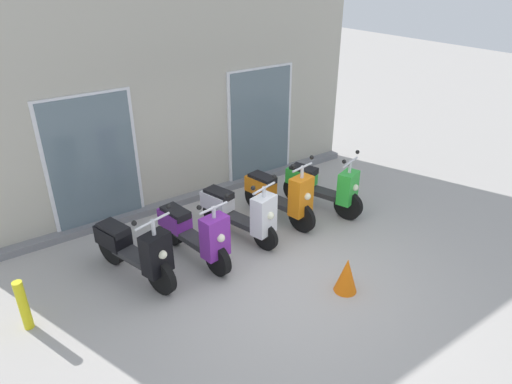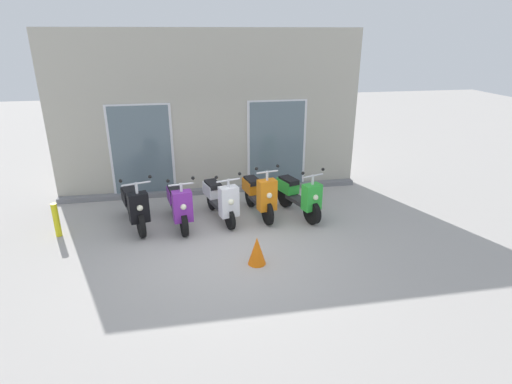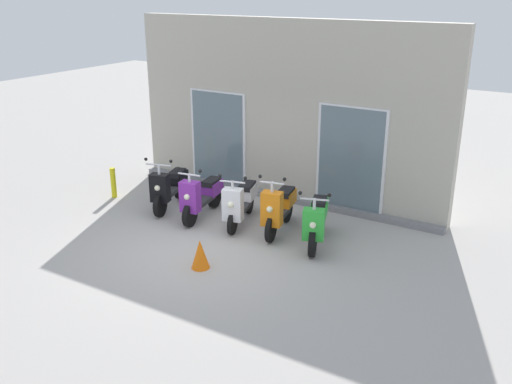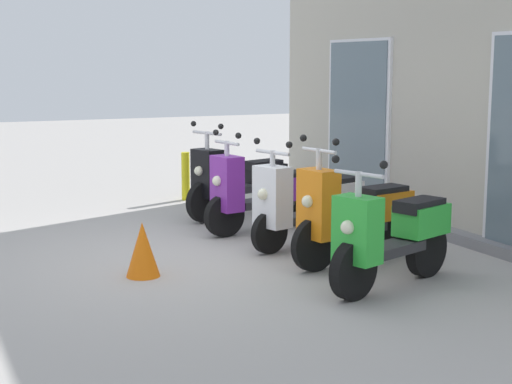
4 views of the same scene
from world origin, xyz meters
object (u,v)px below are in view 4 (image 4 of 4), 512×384
Objects in this scene: scooter_black at (238,181)px; scooter_purple at (263,193)px; scooter_white at (306,202)px; scooter_green at (392,236)px; scooter_orange at (352,213)px; curb_bollard at (186,176)px; traffic_cone at (143,249)px.

scooter_purple is (0.91, -0.08, -0.01)m from scooter_black.
scooter_purple is 1.04× the size of scooter_white.
scooter_green is at bearing 0.59° from scooter_purple.
scooter_black is 2.66m from scooter_orange.
scooter_white is (1.80, 0.03, 0.02)m from scooter_black.
scooter_black is 2.30× the size of curb_bollard.
scooter_orange is (2.66, 0.08, 0.04)m from scooter_black.
scooter_orange is 2.99× the size of traffic_cone.
scooter_orange reaches higher than scooter_purple.
scooter_black is at bearing 179.19° from scooter_green.
scooter_purple is 2.31× the size of curb_bollard.
scooter_purple reaches higher than scooter_green.
curb_bollard is (-3.75, 1.77, 0.09)m from traffic_cone.
scooter_black is 3.53m from scooter_green.
scooter_purple is 2.62m from scooter_green.
curb_bollard is (-2.42, -0.10, -0.12)m from scooter_purple.
scooter_orange reaches higher than scooter_black.
scooter_black is 1.04× the size of scooter_white.
scooter_purple is 0.90m from scooter_white.
scooter_orange reaches higher than scooter_green.
scooter_green is at bearing -8.49° from scooter_orange.
scooter_green is at bearing -0.81° from scooter_black.
scooter_white is 2.21× the size of curb_bollard.
scooter_green is at bearing 1.44° from curb_bollard.
scooter_green reaches higher than curb_bollard.
scooter_purple is 2.42m from curb_bollard.
scooter_white is 2.98× the size of traffic_cone.
traffic_cone is at bearing -101.72° from scooter_orange.
scooter_white is 3.32m from curb_bollard.
traffic_cone is at bearing -40.94° from scooter_black.
scooter_black is 2.98m from traffic_cone.
scooter_black is at bearing -178.28° from scooter_orange.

